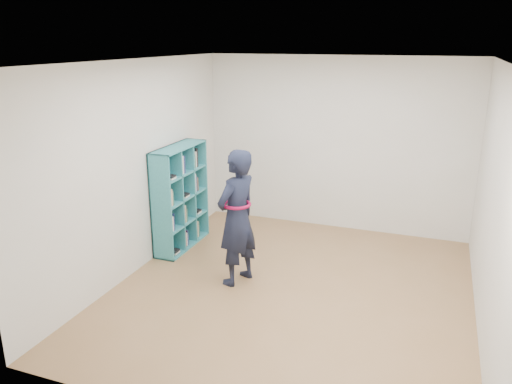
% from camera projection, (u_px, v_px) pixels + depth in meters
% --- Properties ---
extents(floor, '(4.50, 4.50, 0.00)m').
position_uv_depth(floor, '(291.00, 291.00, 5.83)').
color(floor, olive).
rests_on(floor, ground).
extents(ceiling, '(4.50, 4.50, 0.00)m').
position_uv_depth(ceiling, '(297.00, 62.00, 5.06)').
color(ceiling, white).
rests_on(ceiling, wall_back).
extents(wall_left, '(0.02, 4.50, 2.60)m').
position_uv_depth(wall_left, '(137.00, 168.00, 6.11)').
color(wall_left, silver).
rests_on(wall_left, floor).
extents(wall_right, '(0.02, 4.50, 2.60)m').
position_uv_depth(wall_right, '(494.00, 205.00, 4.78)').
color(wall_right, silver).
rests_on(wall_right, floor).
extents(wall_back, '(4.00, 0.02, 2.60)m').
position_uv_depth(wall_back, '(336.00, 145.00, 7.46)').
color(wall_back, silver).
rests_on(wall_back, floor).
extents(wall_front, '(4.00, 0.02, 2.60)m').
position_uv_depth(wall_front, '(202.00, 270.00, 3.43)').
color(wall_front, silver).
rests_on(wall_front, floor).
extents(bookshelf, '(0.32, 1.08, 1.44)m').
position_uv_depth(bookshelf, '(179.00, 199.00, 6.91)').
color(bookshelf, '#297181').
rests_on(bookshelf, floor).
extents(person, '(0.57, 0.69, 1.64)m').
position_uv_depth(person, '(237.00, 218.00, 5.83)').
color(person, black).
rests_on(person, floor).
extents(smartphone, '(0.03, 0.11, 0.14)m').
position_uv_depth(smartphone, '(233.00, 204.00, 5.96)').
color(smartphone, silver).
rests_on(smartphone, person).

